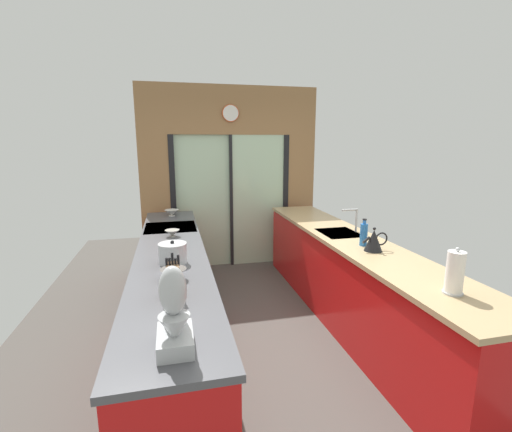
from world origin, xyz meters
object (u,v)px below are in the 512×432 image
(kettle, at_px, (374,240))
(mixing_bowl_far, at_px, (172,213))
(stand_mixer, at_px, (174,317))
(stock_pot, at_px, (173,253))
(oven_range, at_px, (172,265))
(mixing_bowl_near, at_px, (173,274))
(knife_block, at_px, (173,280))
(paper_towel_roll, at_px, (455,273))
(mixing_bowl_mid, at_px, (172,233))
(soap_bottle, at_px, (364,234))

(kettle, bearing_deg, mixing_bowl_far, 131.23)
(mixing_bowl_far, bearing_deg, stand_mixer, -90.00)
(stock_pot, bearing_deg, kettle, -2.45)
(kettle, bearing_deg, stock_pot, 177.55)
(oven_range, relative_size, mixing_bowl_near, 4.89)
(mixing_bowl_near, distance_m, stand_mixer, 0.90)
(knife_block, bearing_deg, paper_towel_roll, -11.82)
(stand_mixer, bearing_deg, mixing_bowl_mid, 90.00)
(mixing_bowl_mid, height_order, kettle, kettle)
(oven_range, xyz_separation_m, knife_block, (0.02, -1.97, 0.58))
(oven_range, distance_m, knife_block, 2.05)
(mixing_bowl_near, bearing_deg, knife_block, -89.99)
(oven_range, relative_size, knife_block, 3.13)
(mixing_bowl_mid, bearing_deg, paper_towel_roll, -46.78)
(mixing_bowl_near, distance_m, paper_towel_roll, 1.90)
(mixing_bowl_far, distance_m, stand_mixer, 3.22)
(knife_block, height_order, soap_bottle, knife_block)
(knife_block, height_order, paper_towel_roll, paper_towel_roll)
(mixing_bowl_near, bearing_deg, mixing_bowl_far, 90.00)
(kettle, distance_m, soap_bottle, 0.18)
(stand_mixer, xyz_separation_m, paper_towel_roll, (1.78, 0.22, -0.02))
(stock_pot, relative_size, paper_towel_roll, 0.73)
(oven_range, height_order, soap_bottle, soap_bottle)
(mixing_bowl_mid, xyz_separation_m, soap_bottle, (1.78, -0.76, 0.07))
(mixing_bowl_far, relative_size, soap_bottle, 0.71)
(stock_pot, bearing_deg, stand_mixer, -90.00)
(stock_pot, height_order, kettle, kettle)
(oven_range, distance_m, stock_pot, 1.42)
(stand_mixer, bearing_deg, mixing_bowl_far, 90.00)
(mixing_bowl_mid, relative_size, mixing_bowl_far, 0.80)
(oven_range, distance_m, kettle, 2.34)
(mixing_bowl_near, relative_size, stand_mixer, 0.45)
(oven_range, bearing_deg, soap_bottle, -33.85)
(mixing_bowl_mid, xyz_separation_m, knife_block, (0.00, -1.52, 0.07))
(oven_range, bearing_deg, stock_pot, -89.19)
(kettle, height_order, soap_bottle, soap_bottle)
(soap_bottle, bearing_deg, mixing_bowl_far, 133.77)
(oven_range, distance_m, mixing_bowl_mid, 0.68)
(oven_range, height_order, mixing_bowl_near, mixing_bowl_near)
(paper_towel_roll, bearing_deg, soap_bottle, 90.00)
(mixing_bowl_mid, bearing_deg, mixing_bowl_far, 90.00)
(mixing_bowl_far, height_order, knife_block, knife_block)
(paper_towel_roll, bearing_deg, mixing_bowl_far, 120.71)
(stand_mixer, xyz_separation_m, kettle, (1.78, 1.19, -0.06))
(mixing_bowl_mid, relative_size, paper_towel_roll, 0.48)
(stand_mixer, bearing_deg, stock_pot, 90.00)
(stock_pot, bearing_deg, knife_block, -90.00)
(stand_mixer, relative_size, paper_towel_roll, 1.33)
(mixing_bowl_mid, distance_m, soap_bottle, 1.94)
(soap_bottle, height_order, paper_towel_roll, paper_towel_roll)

